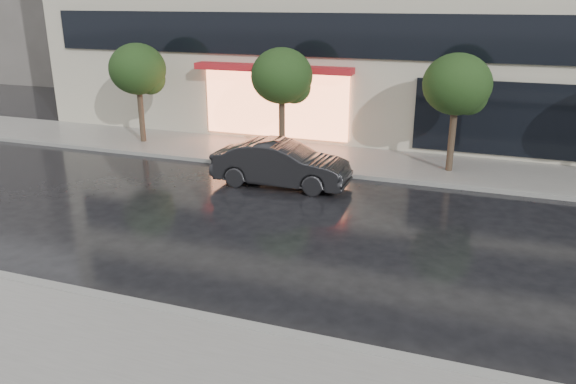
% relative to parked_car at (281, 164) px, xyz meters
% --- Properties ---
extents(ground, '(120.00, 120.00, 0.00)m').
position_rel_parked_car_xyz_m(ground, '(1.87, -6.90, -0.71)').
color(ground, black).
rests_on(ground, ground).
extents(sidewalk_far, '(60.00, 3.50, 0.12)m').
position_rel_parked_car_xyz_m(sidewalk_far, '(1.87, 3.35, -0.65)').
color(sidewalk_far, slate).
rests_on(sidewalk_far, ground).
extents(curb_near, '(60.00, 0.25, 0.14)m').
position_rel_parked_car_xyz_m(curb_near, '(1.87, -7.90, -0.64)').
color(curb_near, gray).
rests_on(curb_near, ground).
extents(curb_far, '(60.00, 0.25, 0.14)m').
position_rel_parked_car_xyz_m(curb_far, '(1.87, 1.60, -0.64)').
color(curb_far, gray).
rests_on(curb_far, ground).
extents(tree_far_west, '(2.20, 2.20, 3.99)m').
position_rel_parked_car_xyz_m(tree_far_west, '(-7.07, 3.13, 2.22)').
color(tree_far_west, '#33261C').
rests_on(tree_far_west, ground).
extents(tree_mid_west, '(2.20, 2.20, 3.99)m').
position_rel_parked_car_xyz_m(tree_mid_west, '(-1.07, 3.13, 2.22)').
color(tree_mid_west, '#33261C').
rests_on(tree_mid_west, ground).
extents(tree_mid_east, '(2.20, 2.20, 3.99)m').
position_rel_parked_car_xyz_m(tree_mid_east, '(4.93, 3.13, 2.22)').
color(tree_mid_east, '#33261C').
rests_on(tree_mid_east, ground).
extents(parked_car, '(4.31, 1.57, 1.41)m').
position_rel_parked_car_xyz_m(parked_car, '(0.00, 0.00, 0.00)').
color(parked_car, black).
rests_on(parked_car, ground).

